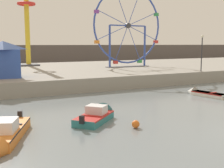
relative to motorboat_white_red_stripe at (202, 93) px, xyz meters
name	(u,v)px	position (x,y,z in m)	size (l,w,h in m)	color
quay_promenade	(74,73)	(-5.55, 18.55, 0.49)	(110.00, 25.18, 1.38)	gray
distant_town_skyline	(37,56)	(-5.55, 41.55, 2.00)	(140.00, 3.00, 4.40)	#564C47
motorboat_white_red_stripe	(202,93)	(0.00, 0.00, 0.00)	(1.70, 4.21, 1.01)	silver
motorboat_teal_painted	(99,115)	(-11.79, -3.35, 0.10)	(3.75, 3.61, 1.39)	teal
motorboat_orange_hull	(4,137)	(-17.50, -5.40, 0.15)	(3.14, 5.48, 1.38)	orange
ferris_wheel_blue_frame	(128,27)	(1.76, 16.53, 6.75)	(10.61, 1.20, 11.09)	#334CA8
drop_tower_yellow_tower	(27,19)	(-10.43, 25.09, 7.99)	(2.80, 2.80, 14.52)	gold
carnival_booth_blue_tent	(4,59)	(-15.61, 10.31, 3.00)	(3.50, 3.13, 3.52)	#3356B7
promenade_lamp_near	(202,48)	(6.01, 6.48, 3.94)	(0.32, 0.32, 4.28)	#2D2D33
mooring_buoy_orange	(136,124)	(-10.72, -5.97, 0.02)	(0.44, 0.44, 0.44)	orange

